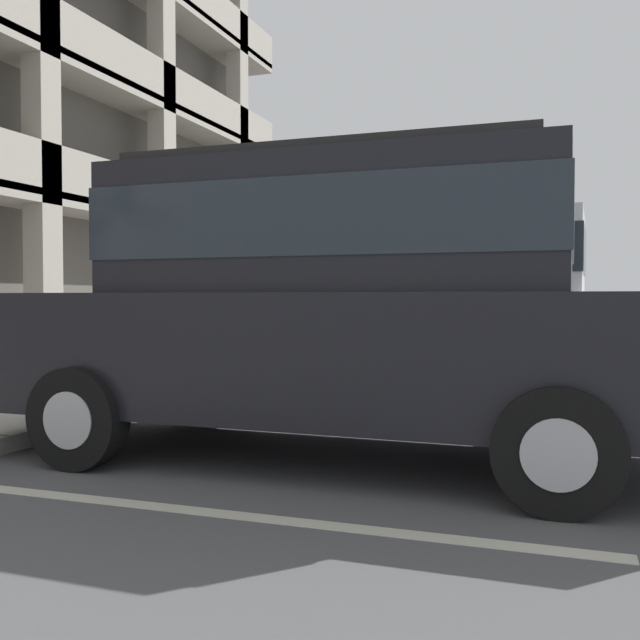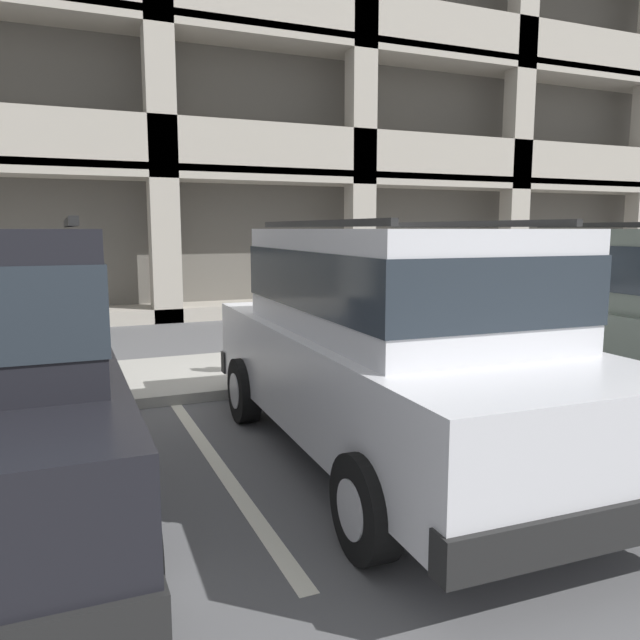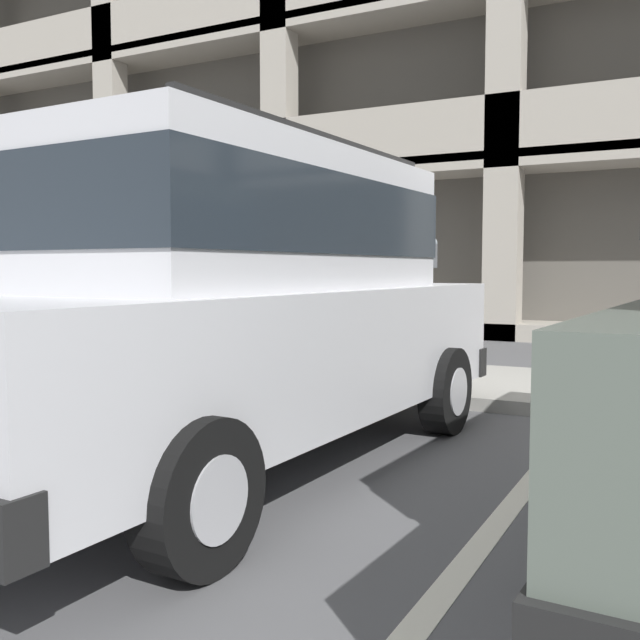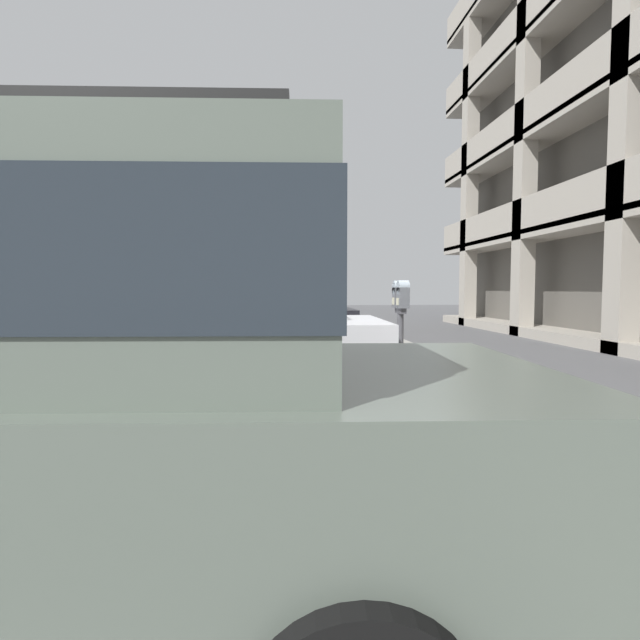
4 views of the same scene
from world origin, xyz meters
name	(u,v)px [view 4 (image 4 of 4)]	position (x,y,z in m)	size (l,w,h in m)	color
ground_plane	(366,426)	(0.00, 0.00, -0.05)	(80.00, 80.00, 0.10)	#565659
sidewalk	(479,414)	(0.00, 1.30, 0.06)	(40.00, 2.20, 0.12)	#9E9B93
parking_stall_lines	(222,480)	(1.59, -1.40, 0.00)	(12.87, 4.80, 0.01)	silver
silver_suv	(168,324)	(-0.19, -2.17, 1.09)	(2.13, 4.84, 2.03)	silver
red_sedan	(216,311)	(-3.34, -2.05, 1.09)	(2.05, 4.79, 2.03)	black
parking_meter_near	(400,315)	(0.12, 0.35, 1.19)	(0.35, 0.12, 1.44)	#47474C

